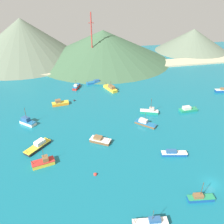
{
  "coord_description": "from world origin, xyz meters",
  "views": [
    {
      "loc": [
        -37.53,
        -37.6,
        48.58
      ],
      "look_at": [
        -18.97,
        46.65,
        0.19
      ],
      "focal_mm": 35.29,
      "sensor_mm": 36.0,
      "label": 1
    }
  ],
  "objects_px": {
    "fishing_boat_7": "(188,109)",
    "fishing_boat_14": "(100,140)",
    "fishing_boat_13": "(95,82)",
    "buoy_1": "(74,101)",
    "buoy_0": "(95,174)",
    "fishing_boat_2": "(60,103)",
    "fishing_boat_4": "(44,162)",
    "fishing_boat_12": "(150,111)",
    "fishing_boat_10": "(174,153)",
    "fishing_boat_15": "(38,146)",
    "fishing_boat_1": "(151,223)",
    "radio_tower": "(92,41)",
    "fishing_boat_11": "(111,88)",
    "fishing_boat_9": "(76,87)",
    "fishing_boat_6": "(27,122)",
    "fishing_boat_0": "(145,123)",
    "fishing_boat_8": "(200,198)"
  },
  "relations": [
    {
      "from": "fishing_boat_7",
      "to": "fishing_boat_1",
      "type": "bearing_deg",
      "value": -127.03
    },
    {
      "from": "fishing_boat_0",
      "to": "fishing_boat_14",
      "type": "distance_m",
      "value": 21.27
    },
    {
      "from": "fishing_boat_6",
      "to": "fishing_boat_11",
      "type": "distance_m",
      "value": 48.58
    },
    {
      "from": "fishing_boat_8",
      "to": "radio_tower",
      "type": "bearing_deg",
      "value": 95.65
    },
    {
      "from": "fishing_boat_7",
      "to": "fishing_boat_9",
      "type": "distance_m",
      "value": 60.56
    },
    {
      "from": "fishing_boat_13",
      "to": "fishing_boat_2",
      "type": "bearing_deg",
      "value": -130.55
    },
    {
      "from": "fishing_boat_2",
      "to": "fishing_boat_12",
      "type": "height_order",
      "value": "fishing_boat_12"
    },
    {
      "from": "fishing_boat_6",
      "to": "fishing_boat_10",
      "type": "height_order",
      "value": "fishing_boat_6"
    },
    {
      "from": "fishing_boat_12",
      "to": "fishing_boat_14",
      "type": "distance_m",
      "value": 29.84
    },
    {
      "from": "radio_tower",
      "to": "fishing_boat_6",
      "type": "bearing_deg",
      "value": -118.19
    },
    {
      "from": "fishing_boat_4",
      "to": "fishing_boat_9",
      "type": "height_order",
      "value": "fishing_boat_4"
    },
    {
      "from": "fishing_boat_10",
      "to": "buoy_1",
      "type": "distance_m",
      "value": 56.6
    },
    {
      "from": "fishing_boat_1",
      "to": "radio_tower",
      "type": "bearing_deg",
      "value": 88.26
    },
    {
      "from": "fishing_boat_9",
      "to": "fishing_boat_13",
      "type": "bearing_deg",
      "value": 23.8
    },
    {
      "from": "fishing_boat_1",
      "to": "buoy_1",
      "type": "height_order",
      "value": "fishing_boat_1"
    },
    {
      "from": "fishing_boat_11",
      "to": "buoy_1",
      "type": "distance_m",
      "value": 22.39
    },
    {
      "from": "fishing_boat_7",
      "to": "buoy_0",
      "type": "distance_m",
      "value": 55.74
    },
    {
      "from": "fishing_boat_13",
      "to": "fishing_boat_7",
      "type": "bearing_deg",
      "value": -49.74
    },
    {
      "from": "fishing_boat_10",
      "to": "fishing_boat_13",
      "type": "height_order",
      "value": "fishing_boat_13"
    },
    {
      "from": "radio_tower",
      "to": "buoy_1",
      "type": "bearing_deg",
      "value": -107.99
    },
    {
      "from": "fishing_boat_2",
      "to": "fishing_boat_9",
      "type": "height_order",
      "value": "fishing_boat_9"
    },
    {
      "from": "fishing_boat_6",
      "to": "fishing_boat_9",
      "type": "height_order",
      "value": "fishing_boat_6"
    },
    {
      "from": "fishing_boat_13",
      "to": "radio_tower",
      "type": "bearing_deg",
      "value": 84.22
    },
    {
      "from": "fishing_boat_0",
      "to": "buoy_0",
      "type": "bearing_deg",
      "value": -135.97
    },
    {
      "from": "buoy_0",
      "to": "radio_tower",
      "type": "bearing_deg",
      "value": 82.29
    },
    {
      "from": "fishing_boat_13",
      "to": "buoy_0",
      "type": "height_order",
      "value": "fishing_boat_13"
    },
    {
      "from": "fishing_boat_7",
      "to": "fishing_boat_11",
      "type": "relative_size",
      "value": 0.78
    },
    {
      "from": "fishing_boat_1",
      "to": "fishing_boat_7",
      "type": "xyz_separation_m",
      "value": [
        36.75,
        48.71,
        -0.01
      ]
    },
    {
      "from": "fishing_boat_15",
      "to": "fishing_boat_11",
      "type": "bearing_deg",
      "value": 51.17
    },
    {
      "from": "fishing_boat_6",
      "to": "fishing_boat_14",
      "type": "bearing_deg",
      "value": -34.18
    },
    {
      "from": "fishing_boat_7",
      "to": "buoy_1",
      "type": "height_order",
      "value": "fishing_boat_7"
    },
    {
      "from": "fishing_boat_11",
      "to": "fishing_boat_12",
      "type": "height_order",
      "value": "fishing_boat_12"
    },
    {
      "from": "fishing_boat_9",
      "to": "fishing_boat_14",
      "type": "relative_size",
      "value": 1.01
    },
    {
      "from": "fishing_boat_0",
      "to": "fishing_boat_9",
      "type": "distance_m",
      "value": 50.71
    },
    {
      "from": "fishing_boat_4",
      "to": "fishing_boat_15",
      "type": "height_order",
      "value": "fishing_boat_4"
    },
    {
      "from": "fishing_boat_2",
      "to": "fishing_boat_4",
      "type": "xyz_separation_m",
      "value": [
        -5.56,
        -40.78,
        -0.02
      ]
    },
    {
      "from": "buoy_1",
      "to": "fishing_boat_12",
      "type": "bearing_deg",
      "value": -31.74
    },
    {
      "from": "fishing_boat_13",
      "to": "buoy_1",
      "type": "relative_size",
      "value": 9.93
    },
    {
      "from": "fishing_boat_1",
      "to": "buoy_1",
      "type": "distance_m",
      "value": 71.49
    },
    {
      "from": "fishing_boat_10",
      "to": "fishing_boat_15",
      "type": "distance_m",
      "value": 46.47
    },
    {
      "from": "fishing_boat_7",
      "to": "fishing_boat_10",
      "type": "height_order",
      "value": "fishing_boat_7"
    },
    {
      "from": "fishing_boat_13",
      "to": "fishing_boat_14",
      "type": "height_order",
      "value": "fishing_boat_14"
    },
    {
      "from": "fishing_boat_1",
      "to": "fishing_boat_12",
      "type": "distance_m",
      "value": 53.99
    },
    {
      "from": "fishing_boat_7",
      "to": "fishing_boat_14",
      "type": "bearing_deg",
      "value": -161.59
    },
    {
      "from": "fishing_boat_12",
      "to": "buoy_0",
      "type": "xyz_separation_m",
      "value": [
        -29.27,
        -31.8,
        -0.78
      ]
    },
    {
      "from": "fishing_boat_10",
      "to": "fishing_boat_14",
      "type": "bearing_deg",
      "value": 151.46
    },
    {
      "from": "fishing_boat_13",
      "to": "buoy_1",
      "type": "bearing_deg",
      "value": -122.81
    },
    {
      "from": "fishing_boat_4",
      "to": "fishing_boat_6",
      "type": "height_order",
      "value": "fishing_boat_6"
    },
    {
      "from": "fishing_boat_15",
      "to": "buoy_1",
      "type": "relative_size",
      "value": 8.94
    },
    {
      "from": "fishing_boat_10",
      "to": "fishing_boat_12",
      "type": "distance_m",
      "value": 28.56
    }
  ]
}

